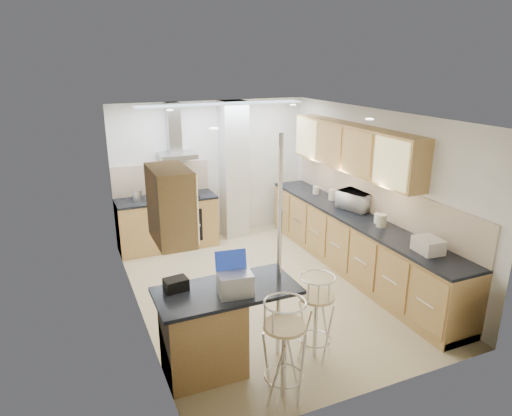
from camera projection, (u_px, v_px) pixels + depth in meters
name	position (u px, v px, depth m)	size (l,w,h in m)	color
ground	(266.00, 288.00, 6.66)	(4.80, 4.80, 0.00)	#CEB989
room_shell	(277.00, 178.00, 6.63)	(3.64, 4.84, 2.51)	silver
right_counter	(354.00, 243.00, 7.09)	(0.63, 4.40, 0.92)	#A27D41
back_counter	(167.00, 222.00, 7.99)	(1.70, 0.63, 0.92)	#A27D41
peninsula	(228.00, 328.00, 4.82)	(1.47, 0.72, 0.94)	#A27D41
microwave	(355.00, 200.00, 7.18)	(0.53, 0.36, 0.29)	white
laptop	(235.00, 284.00, 4.54)	(0.34, 0.25, 0.23)	#A5A8AD
bag	(176.00, 284.00, 4.64)	(0.23, 0.17, 0.13)	black
bar_stool_near	(284.00, 350.00, 4.37)	(0.43, 0.43, 1.07)	tan
bar_stool_end	(316.00, 317.00, 4.98)	(0.41, 0.41, 1.00)	tan
jar_a	(332.00, 195.00, 7.68)	(0.12, 0.12, 0.18)	beige
jar_b	(316.00, 190.00, 8.02)	(0.11, 0.11, 0.14)	beige
jar_c	(382.00, 221.00, 6.45)	(0.14, 0.14, 0.18)	beige
jar_d	(378.00, 218.00, 6.60)	(0.10, 0.10, 0.14)	white
bread_bin	(428.00, 245.00, 5.60)	(0.27, 0.34, 0.18)	beige
kettle	(137.00, 195.00, 7.61)	(0.16, 0.16, 0.20)	#A6A9AB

